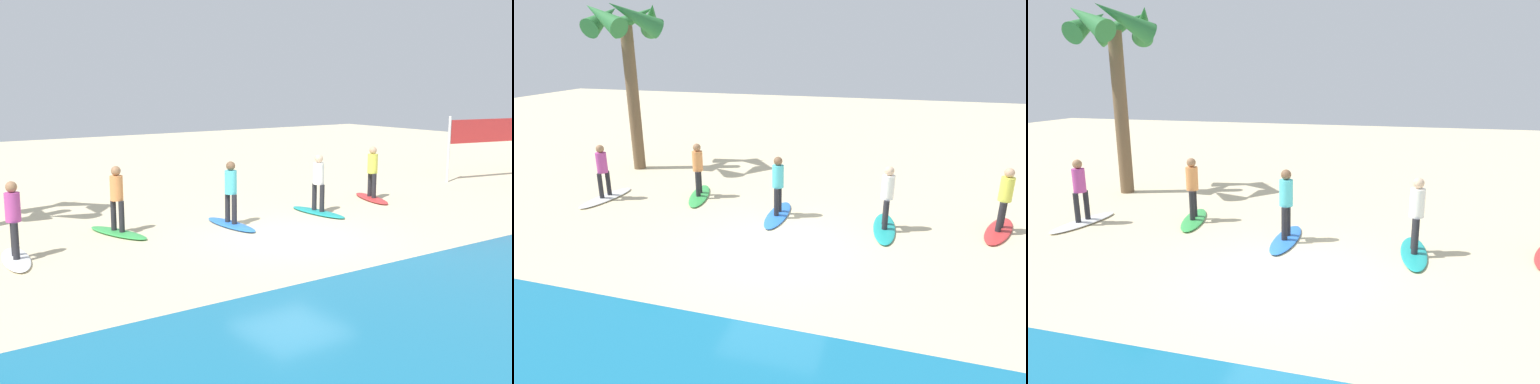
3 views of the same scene
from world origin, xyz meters
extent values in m
plane|color=beige|center=(0.00, 0.00, 0.00)|extent=(60.00, 60.00, 0.00)
ellipsoid|color=teal|center=(-2.39, -1.83, 0.04)|extent=(0.67, 2.13, 0.09)
cylinder|color=#232328|center=(-2.40, -1.67, 0.48)|extent=(0.14, 0.14, 0.78)
cylinder|color=#232328|center=(-2.39, -1.99, 0.48)|extent=(0.14, 0.14, 0.78)
cylinder|color=white|center=(-2.39, -1.83, 1.18)|extent=(0.32, 0.32, 0.62)
sphere|color=beige|center=(-2.39, -1.83, 1.61)|extent=(0.24, 0.24, 0.24)
ellipsoid|color=blue|center=(0.53, -1.93, 0.04)|extent=(0.60, 2.11, 0.09)
cylinder|color=#232328|center=(0.53, -1.77, 0.48)|extent=(0.14, 0.14, 0.78)
cylinder|color=#232328|center=(0.53, -2.09, 0.48)|extent=(0.14, 0.14, 0.78)
cylinder|color=#4CC6D1|center=(0.53, -1.93, 1.18)|extent=(0.32, 0.32, 0.62)
sphere|color=brown|center=(0.53, -1.93, 1.61)|extent=(0.24, 0.24, 0.24)
ellipsoid|color=green|center=(3.35, -2.77, 0.04)|extent=(1.10, 2.17, 0.09)
cylinder|color=#232328|center=(3.31, -2.62, 0.48)|extent=(0.14, 0.14, 0.78)
cylinder|color=#232328|center=(3.39, -2.92, 0.48)|extent=(0.14, 0.14, 0.78)
cylinder|color=#E58C4C|center=(3.35, -2.77, 1.18)|extent=(0.32, 0.32, 0.62)
sphere|color=#9E704C|center=(3.35, -2.77, 1.61)|extent=(0.24, 0.24, 0.24)
ellipsoid|color=white|center=(6.07, -1.76, 0.04)|extent=(0.86, 2.16, 0.09)
cylinder|color=#232328|center=(6.09, -1.61, 0.48)|extent=(0.14, 0.14, 0.78)
cylinder|color=#232328|center=(6.05, -1.92, 0.48)|extent=(0.14, 0.14, 0.78)
cylinder|color=#B74293|center=(6.07, -1.76, 1.18)|extent=(0.32, 0.32, 0.62)
sphere|color=#9E704C|center=(6.07, -1.76, 1.61)|extent=(0.24, 0.24, 0.24)
cylinder|color=brown|center=(7.01, -5.15, 2.61)|extent=(0.44, 0.44, 5.21)
cone|color=#2D7538|center=(7.91, -5.15, 5.46)|extent=(0.70, 1.93, 1.40)
cone|color=#2D7538|center=(7.28, -4.29, 5.46)|extent=(2.05, 1.26, 1.40)
cone|color=#2D7538|center=(6.28, -4.62, 5.46)|extent=(1.70, 1.97, 1.40)
cone|color=#2D7538|center=(6.28, -5.68, 5.46)|extent=(1.70, 1.97, 1.40)
cone|color=#2D7538|center=(7.28, -6.00, 5.46)|extent=(2.05, 1.26, 1.40)
camera|label=1|loc=(9.23, 11.74, 3.78)|focal=44.00mm
camera|label=2|loc=(-2.50, 9.00, 4.67)|focal=30.43mm
camera|label=3|loc=(-2.22, 8.04, 3.75)|focal=32.35mm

